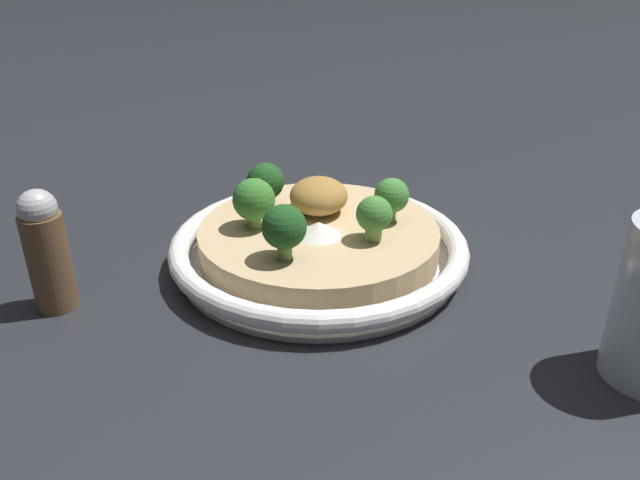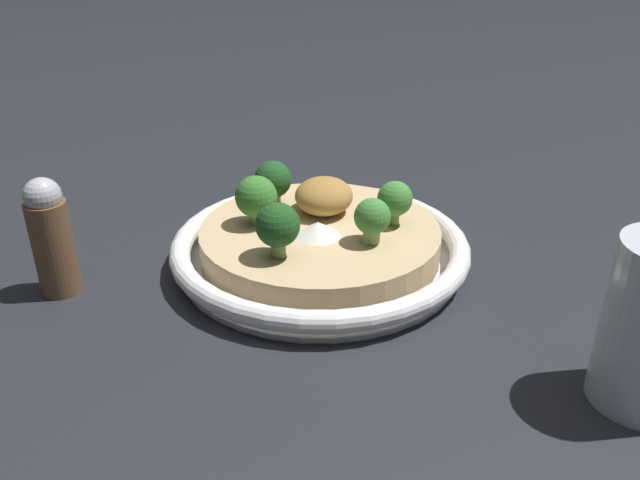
{
  "view_description": "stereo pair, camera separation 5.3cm",
  "coord_description": "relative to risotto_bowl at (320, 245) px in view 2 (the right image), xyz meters",
  "views": [
    {
      "loc": [
        0.48,
        -0.0,
        0.26
      ],
      "look_at": [
        0.0,
        0.0,
        0.02
      ],
      "focal_mm": 35.0,
      "sensor_mm": 36.0,
      "label": 1
    },
    {
      "loc": [
        0.47,
        0.05,
        0.26
      ],
      "look_at": [
        0.0,
        0.0,
        0.02
      ],
      "focal_mm": 35.0,
      "sensor_mm": 36.0,
      "label": 2
    }
  ],
  "objects": [
    {
      "name": "ground_plane",
      "position": [
        0.0,
        0.0,
        -0.02
      ],
      "size": [
        6.0,
        6.0,
        0.0
      ],
      "primitive_type": "plane",
      "color": "#23262B"
    },
    {
      "name": "risotto_bowl",
      "position": [
        0.0,
        0.0,
        0.0
      ],
      "size": [
        0.25,
        0.25,
        0.03
      ],
      "color": "white",
      "rests_on": "ground_plane"
    },
    {
      "name": "cheese_sprinkle",
      "position": [
        0.02,
        -0.0,
        0.02
      ],
      "size": [
        0.04,
        0.04,
        0.01
      ],
      "color": "white",
      "rests_on": "risotto_bowl"
    },
    {
      "name": "crispy_onion_garnish",
      "position": [
        -0.03,
        0.0,
        0.03
      ],
      "size": [
        0.06,
        0.05,
        0.03
      ],
      "color": "#A37538",
      "rests_on": "risotto_bowl"
    },
    {
      "name": "broccoli_front_right",
      "position": [
        0.06,
        -0.03,
        0.04
      ],
      "size": [
        0.03,
        0.03,
        0.04
      ],
      "color": "#668E47",
      "rests_on": "risotto_bowl"
    },
    {
      "name": "broccoli_back",
      "position": [
        0.02,
        0.04,
        0.04
      ],
      "size": [
        0.03,
        0.03,
        0.04
      ],
      "color": "#84A856",
      "rests_on": "risotto_bowl"
    },
    {
      "name": "broccoli_front_left",
      "position": [
        -0.04,
        -0.05,
        0.04
      ],
      "size": [
        0.03,
        0.03,
        0.04
      ],
      "color": "#759E4C",
      "rests_on": "risotto_bowl"
    },
    {
      "name": "broccoli_back_left",
      "position": [
        -0.01,
        0.06,
        0.04
      ],
      "size": [
        0.03,
        0.03,
        0.04
      ],
      "color": "#668E47",
      "rests_on": "risotto_bowl"
    },
    {
      "name": "broccoli_front",
      "position": [
        -0.0,
        -0.05,
        0.04
      ],
      "size": [
        0.04,
        0.04,
        0.04
      ],
      "color": "#759E4C",
      "rests_on": "risotto_bowl"
    },
    {
      "name": "pepper_shaker",
      "position": [
        0.07,
        -0.2,
        0.03
      ],
      "size": [
        0.03,
        0.03,
        0.1
      ],
      "color": "brown",
      "rests_on": "ground_plane"
    }
  ]
}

